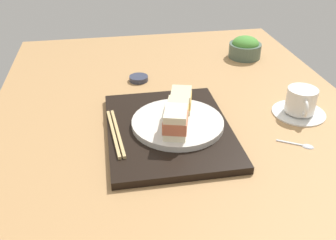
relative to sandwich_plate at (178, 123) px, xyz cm
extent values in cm
cube|color=tan|center=(-4.50, 1.93, -4.07)|extent=(140.00, 100.00, 3.00)
cube|color=black|center=(0.06, -2.24, -1.65)|extent=(37.67, 29.68, 1.84)
cylinder|color=silver|center=(0.00, 0.00, 0.00)|extent=(22.53, 22.53, 1.46)
cube|color=beige|center=(-5.63, 1.63, 1.45)|extent=(8.14, 6.72, 1.44)
cube|color=gold|center=(-5.63, 1.63, 3.23)|extent=(8.23, 6.92, 2.12)
cube|color=beige|center=(-5.63, 1.63, 5.01)|extent=(8.14, 6.72, 1.44)
cube|color=beige|center=(0.00, 0.00, 1.52)|extent=(8.14, 6.72, 1.58)
cube|color=gold|center=(0.00, 0.00, 3.25)|extent=(8.49, 6.95, 1.87)
cube|color=beige|center=(0.00, 0.00, 4.98)|extent=(8.14, 6.72, 1.58)
cube|color=#EFE5C1|center=(5.63, -1.63, 1.58)|extent=(8.14, 6.72, 1.70)
cube|color=#CC6B4C|center=(5.63, -1.63, 3.82)|extent=(8.45, 7.14, 2.80)
cube|color=#EFE5C1|center=(5.63, -1.63, 6.07)|extent=(8.14, 6.72, 1.70)
cylinder|color=#4C6051|center=(-44.11, 33.11, -0.05)|extent=(11.32, 11.32, 5.05)
ellipsoid|color=#4C9338|center=(-44.11, 33.11, 2.48)|extent=(9.39, 9.39, 5.17)
cube|color=tan|center=(1.26, -15.73, -0.38)|extent=(20.33, 2.46, 0.70)
cube|color=tan|center=(1.17, -14.69, -0.38)|extent=(20.33, 2.46, 0.70)
cylinder|color=white|center=(-3.27, 33.77, -2.17)|extent=(14.04, 14.04, 0.80)
cylinder|color=white|center=(-3.27, 33.77, 1.48)|extent=(7.85, 7.85, 6.51)
cylinder|color=#382111|center=(-3.27, 33.77, 4.34)|extent=(7.22, 7.22, 0.40)
torus|color=white|center=(1.10, 32.61, 1.48)|extent=(4.50, 1.91, 4.44)
cylinder|color=#33384C|center=(-30.94, -6.38, -1.81)|extent=(5.90, 5.90, 1.52)
cube|color=silver|center=(9.70, 25.68, -2.32)|extent=(4.12, 6.47, 0.50)
ellipsoid|color=silver|center=(11.54, 28.78, -2.17)|extent=(3.15, 3.43, 0.80)
camera|label=1|loc=(76.06, -15.61, 48.28)|focal=39.96mm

